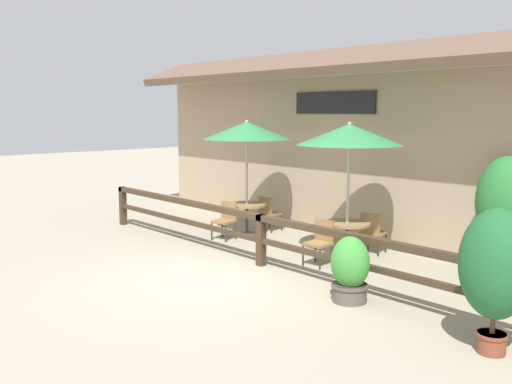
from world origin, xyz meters
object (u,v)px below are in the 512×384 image
Objects in this scene: patio_umbrella_middle at (349,135)px; chair_middle_wallside at (372,231)px; potted_plant_tall_tropical at (496,267)px; chair_near_streetside at (226,219)px; chair_middle_streetside at (320,241)px; patio_umbrella_near at (247,131)px; dining_table_near at (247,210)px; potted_plant_entrance_palm at (506,204)px; chair_near_wallside at (269,212)px; dining_table_middle at (347,230)px; potted_plant_broad_leaf at (350,270)px.

chair_middle_wallside is (0.07, 0.70, -1.92)m from patio_umbrella_middle.
chair_near_streetside is at bearing 168.01° from potted_plant_tall_tropical.
chair_middle_streetside is 0.48× the size of potted_plant_tall_tropical.
patio_umbrella_near reaches higher than chair_middle_streetside.
patio_umbrella_near is 3.01× the size of dining_table_near.
patio_umbrella_near reaches higher than chair_middle_wallside.
potted_plant_entrance_palm is at bearing 1.91° from chair_near_streetside.
potted_plant_entrance_palm reaches higher than chair_near_wallside.
patio_umbrella_near is at bearing 160.53° from chair_middle_streetside.
patio_umbrella_near is at bearing -170.06° from potted_plant_entrance_palm.
dining_table_middle is 0.50× the size of potted_plant_tall_tropical.
chair_near_streetside is 4.67m from potted_plant_broad_leaf.
dining_table_near is at bearing -179.97° from dining_table_middle.
potted_plant_tall_tropical is at bearing -25.16° from chair_middle_streetside.
patio_umbrella_near is 3.44m from dining_table_middle.
potted_plant_tall_tropical reaches higher than dining_table_near.
patio_umbrella_near is at bearing -0.28° from chair_middle_wallside.
potted_plant_entrance_palm reaches higher than potted_plant_tall_tropical.
dining_table_near is 0.66m from chair_near_wallside.
patio_umbrella_near is 3.14× the size of chair_near_streetside.
chair_near_wallside is 3.13m from chair_middle_streetside.
patio_umbrella_near is 2.93m from patio_umbrella_middle.
potted_plant_tall_tropical is (6.77, -2.74, 0.58)m from chair_near_wallside.
dining_table_middle is (2.93, 0.00, 0.00)m from dining_table_near.
chair_near_streetside reaches higher than dining_table_middle.
potted_plant_entrance_palm is at bearing 176.99° from chair_near_wallside.
chair_middle_streetside and chair_middle_wallside have the same top height.
dining_table_near is at bearing 160.53° from chair_middle_streetside.
potted_plant_tall_tropical is at bearing -17.05° from dining_table_near.
chair_near_wallside is 1.00× the size of chair_middle_wallside.
chair_middle_wallside is at bearing 13.22° from dining_table_near.
chair_middle_wallside is at bearing 174.76° from chair_near_wallside.
potted_plant_broad_leaf is (4.53, -1.89, -0.08)m from dining_table_near.
patio_umbrella_middle is at bearing 151.71° from potted_plant_tall_tropical.
dining_table_middle is 0.42× the size of potted_plant_entrance_palm.
chair_near_streetside and chair_middle_wallside have the same top height.
potted_plant_entrance_palm reaches higher than chair_near_streetside.
chair_middle_streetside is at bearing -147.74° from potted_plant_entrance_palm.
chair_middle_wallside is at bearing 84.32° from patio_umbrella_middle.
potted_plant_entrance_palm is (5.46, 0.32, 0.83)m from chair_near_wallside.
dining_table_middle is 1.04× the size of chair_middle_streetside.
dining_table_near is 0.66m from chair_near_streetside.
chair_middle_wallside is at bearing 143.78° from potted_plant_tall_tropical.
potted_plant_broad_leaf is (-2.28, 0.20, -0.56)m from potted_plant_tall_tropical.
potted_plant_tall_tropical is at bearing -66.80° from potted_plant_entrance_palm.
chair_near_streetside is 3.54m from patio_umbrella_middle.
potted_plant_broad_leaf is at bearing -29.96° from chair_near_streetside.
dining_table_middle is at bearing 130.27° from potted_plant_broad_leaf.
potted_plant_entrance_palm reaches higher than potted_plant_broad_leaf.
patio_umbrella_middle reaches higher than potted_plant_tall_tropical.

